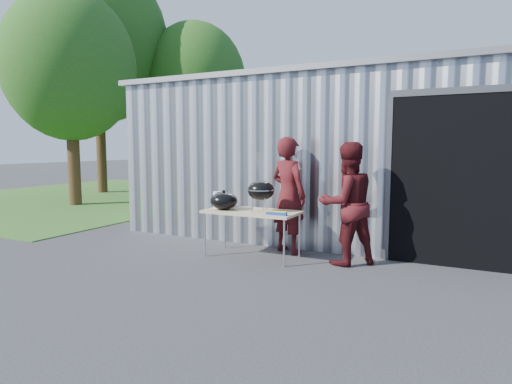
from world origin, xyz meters
The scene contains 14 objects.
ground centered at (0.00, 0.00, 0.00)m, with size 80.00×80.00×0.00m, color #2E2E31.
building centered at (0.92, 4.59, 1.54)m, with size 8.20×6.20×3.10m.
grass_patch centered at (-9.00, 6.00, 0.01)m, with size 10.00×12.00×0.02m, color #2D591E.
tree_left centered at (-7.50, 4.00, 4.13)m, with size 3.83×3.83×6.34m.
tree_mid centered at (-9.50, 7.00, 5.64)m, with size 5.22×5.22×8.65m.
tree_far centered at (-6.50, 9.00, 4.26)m, with size 3.95×3.95×6.54m.
folding_table centered at (0.10, 0.91, 0.71)m, with size 1.50×0.75×0.75m.
kettle_grill centered at (0.28, 0.88, 1.17)m, with size 0.42×0.42×0.93m.
grill_lid centered at (-0.35, 0.81, 0.89)m, with size 0.44×0.44×0.32m.
paper_towels centered at (-0.52, 0.86, 0.89)m, with size 0.12×0.12×0.28m, color white.
white_tub centered at (-0.45, 1.14, 0.80)m, with size 0.20×0.15×0.10m, color white.
foil_box centered at (0.64, 0.66, 0.78)m, with size 0.32×0.05×0.06m.
person_cook centered at (0.50, 1.47, 0.96)m, with size 0.70×0.46×1.92m, color #461114.
person_bystander centered at (1.56, 1.17, 0.92)m, with size 0.89×0.69×1.83m, color #461114.
Camera 1 is at (3.16, -5.08, 1.75)m, focal length 30.00 mm.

